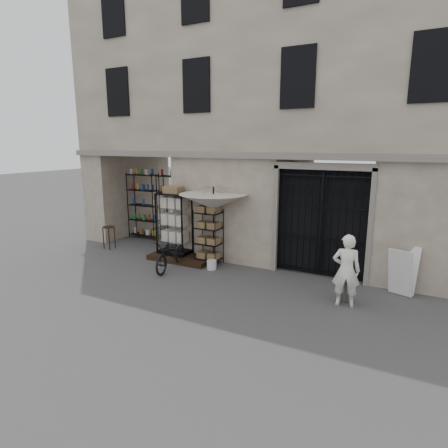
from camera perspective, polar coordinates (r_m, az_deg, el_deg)
The scene contains 15 objects.
ground at distance 9.40m, azimuth 0.37°, elevation -10.17°, with size 80.00×80.00×0.00m, color #242428.
main_building at distance 12.42m, azimuth 9.24°, elevation 16.30°, with size 14.00×4.00×9.00m, color #B4A38E.
shop_recess at distance 13.68m, azimuth -11.10°, elevation 3.23°, with size 3.00×1.70×3.00m, color black.
shop_shelving at distance 14.14m, azimuth -9.95°, elevation 2.54°, with size 2.70×0.50×2.50m, color black.
iron_gate at distance 10.46m, azimuth 14.77°, elevation 0.33°, with size 2.50×0.21×3.00m.
step_platform at distance 11.79m, azimuth -6.59°, elevation -5.16°, with size 2.00×0.90×0.15m, color black.
display_cabinet at distance 11.85m, azimuth -7.58°, elevation -0.41°, with size 1.02×0.70×2.08m.
wire_rack at distance 11.23m, azimuth -2.37°, elevation -2.04°, with size 0.85×0.71×1.67m.
market_umbrella at distance 10.85m, azimuth -1.64°, elevation 4.07°, with size 2.03×2.06×2.84m.
white_bucket at distance 10.90m, azimuth -1.89°, elevation -6.22°, with size 0.28×0.28×0.27m, color silver.
bicycle at distance 11.05m, azimuth -7.97°, elevation -6.82°, with size 0.60×0.90×1.71m, color black.
wooden_stool at distance 13.50m, azimuth -17.11°, elevation -1.90°, with size 0.38×0.38×0.79m.
steel_bollard at distance 9.07m, azimuth 18.02°, elevation -8.74°, with size 0.16×0.16×0.86m, color #585B5E.
shopkeeper at distance 9.05m, azimuth 17.77°, elevation -11.69°, with size 0.60×1.65×0.39m, color white.
easel_sign at distance 9.95m, azimuth 25.62°, elevation -6.49°, with size 0.71×0.76×1.15m.
Camera 1 is at (3.98, -7.73, 3.58)m, focal length 30.00 mm.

